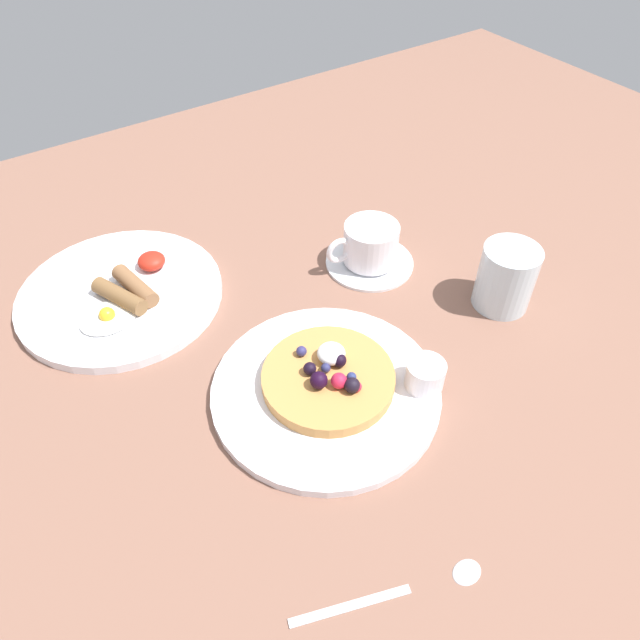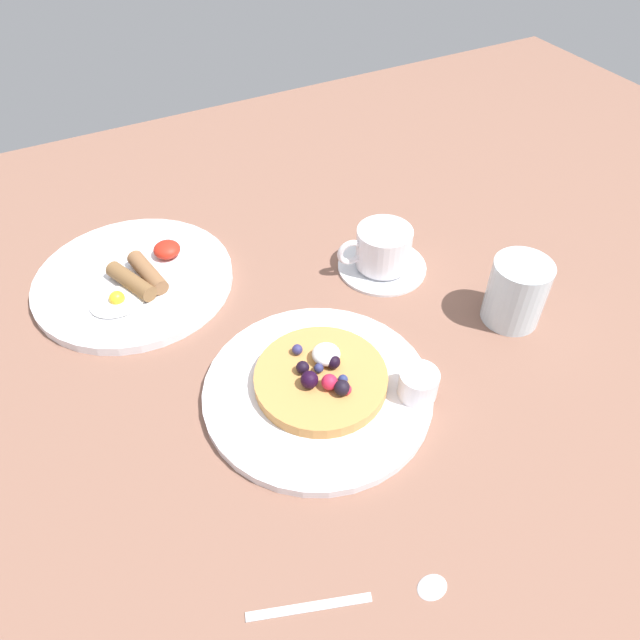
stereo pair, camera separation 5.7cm
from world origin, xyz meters
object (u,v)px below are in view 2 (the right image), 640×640
at_px(pancake_plate, 318,391).
at_px(water_glass, 516,292).
at_px(syrup_ramekin, 418,384).
at_px(coffee_cup, 383,247).
at_px(teaspoon, 382,595).
at_px(coffee_saucer, 382,265).
at_px(breakfast_plate, 134,280).

relative_size(pancake_plate, water_glass, 2.99).
bearing_deg(syrup_ramekin, coffee_cup, 67.98).
distance_m(teaspoon, water_glass, 0.40).
xyz_separation_m(syrup_ramekin, coffee_cup, (0.09, 0.22, 0.01)).
height_order(pancake_plate, coffee_saucer, pancake_plate).
xyz_separation_m(syrup_ramekin, breakfast_plate, (-0.23, 0.34, -0.02)).
relative_size(pancake_plate, breakfast_plate, 0.97).
distance_m(syrup_ramekin, coffee_cup, 0.23).
bearing_deg(coffee_saucer, coffee_cup, 170.67).
relative_size(breakfast_plate, water_glass, 3.07).
distance_m(syrup_ramekin, teaspoon, 0.22).
height_order(teaspoon, water_glass, water_glass).
distance_m(coffee_saucer, teaspoon, 0.45).
bearing_deg(pancake_plate, breakfast_plate, 115.28).
bearing_deg(coffee_cup, coffee_saucer, -9.33).
height_order(syrup_ramekin, water_glass, water_glass).
height_order(coffee_cup, teaspoon, coffee_cup).
relative_size(pancake_plate, teaspoon, 1.52).
height_order(syrup_ramekin, coffee_saucer, syrup_ramekin).
xyz_separation_m(syrup_ramekin, teaspoon, (-0.15, -0.17, -0.03)).
xyz_separation_m(coffee_saucer, teaspoon, (-0.24, -0.38, -0.00)).
bearing_deg(pancake_plate, water_glass, -0.56).
relative_size(syrup_ramekin, coffee_cup, 0.42).
distance_m(coffee_saucer, water_glass, 0.19).
bearing_deg(coffee_cup, pancake_plate, -139.04).
bearing_deg(teaspoon, syrup_ramekin, 48.45).
bearing_deg(teaspoon, water_glass, 33.85).
bearing_deg(pancake_plate, coffee_cup, 40.96).
bearing_deg(breakfast_plate, coffee_cup, -21.97).
height_order(pancake_plate, coffee_cup, coffee_cup).
distance_m(syrup_ramekin, water_glass, 0.19).
relative_size(coffee_cup, water_glass, 1.21).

